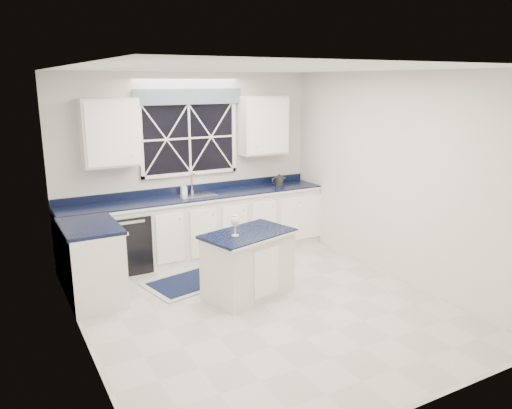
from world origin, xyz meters
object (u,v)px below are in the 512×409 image
dishwasher (125,241)px  wine_glass (235,221)px  kettle (279,180)px  soap_bottle (184,188)px  island (248,264)px  faucet (192,182)px

dishwasher → wine_glass: size_ratio=3.26×
dishwasher → kettle: 2.62m
dishwasher → soap_bottle: size_ratio=4.75×
island → kettle: bearing=33.6°
wine_glass → kettle: bearing=46.1°
island → soap_bottle: (-0.14, 1.77, 0.62)m
island → kettle: size_ratio=4.84×
dishwasher → wine_glass: (0.89, -1.65, 0.57)m
wine_glass → faucet: bearing=83.6°
dishwasher → island: dishwasher is taller
wine_glass → soap_bottle: bearing=88.2°
faucet → wine_glass: (-0.21, -1.84, -0.12)m
faucet → kettle: size_ratio=1.20×
wine_glass → soap_bottle: 1.81m
dishwasher → wine_glass: bearing=-61.5°
faucet → island: (-0.01, -1.79, -0.69)m
island → soap_bottle: size_ratio=7.02×
wine_glass → island: bearing=13.3°
dishwasher → faucet: size_ratio=2.72×
island → soap_bottle: soap_bottle is taller
soap_bottle → wine_glass: bearing=-91.8°
faucet → soap_bottle: size_ratio=1.75×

